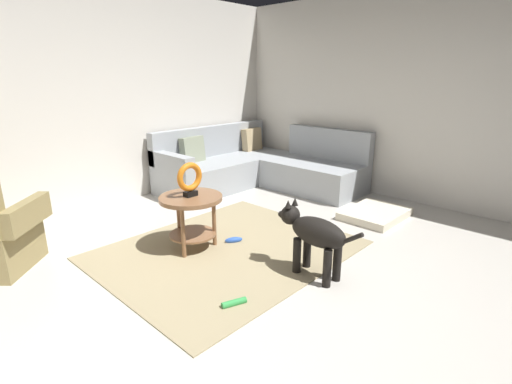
{
  "coord_description": "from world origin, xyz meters",
  "views": [
    {
      "loc": [
        -2.13,
        -1.84,
        1.64
      ],
      "look_at": [
        0.45,
        0.6,
        0.55
      ],
      "focal_mm": 26.87,
      "sensor_mm": 36.0,
      "label": 1
    }
  ],
  "objects_px": {
    "dog": "(314,234)",
    "dog_toy_bone": "(234,240)",
    "torus_sculpture": "(190,179)",
    "dog_toy_rope": "(234,303)",
    "sectional_couch": "(257,168)",
    "dog_bed_mat": "(375,214)",
    "side_table": "(191,208)"
  },
  "relations": [
    {
      "from": "dog",
      "to": "dog_toy_bone",
      "type": "relative_size",
      "value": 4.71
    },
    {
      "from": "torus_sculpture",
      "to": "dog_toy_rope",
      "type": "height_order",
      "value": "torus_sculpture"
    },
    {
      "from": "sectional_couch",
      "to": "dog_bed_mat",
      "type": "height_order",
      "value": "sectional_couch"
    },
    {
      "from": "dog_bed_mat",
      "to": "dog",
      "type": "height_order",
      "value": "dog"
    },
    {
      "from": "dog_toy_bone",
      "to": "dog_toy_rope",
      "type": "bearing_deg",
      "value": -133.3
    },
    {
      "from": "torus_sculpture",
      "to": "side_table",
      "type": "bearing_deg",
      "value": 90.0
    },
    {
      "from": "sectional_couch",
      "to": "dog_toy_rope",
      "type": "height_order",
      "value": "sectional_couch"
    },
    {
      "from": "torus_sculpture",
      "to": "dog",
      "type": "relative_size",
      "value": 0.38
    },
    {
      "from": "side_table",
      "to": "torus_sculpture",
      "type": "bearing_deg",
      "value": -90.0
    },
    {
      "from": "sectional_couch",
      "to": "torus_sculpture",
      "type": "relative_size",
      "value": 6.9
    },
    {
      "from": "dog_bed_mat",
      "to": "torus_sculpture",
      "type": "bearing_deg",
      "value": 155.98
    },
    {
      "from": "torus_sculpture",
      "to": "dog_toy_rope",
      "type": "bearing_deg",
      "value": -111.81
    },
    {
      "from": "dog",
      "to": "dog_toy_rope",
      "type": "xyz_separation_m",
      "value": [
        -0.78,
        0.15,
        -0.35
      ]
    },
    {
      "from": "dog_bed_mat",
      "to": "dog",
      "type": "relative_size",
      "value": 0.94
    },
    {
      "from": "side_table",
      "to": "torus_sculpture",
      "type": "xyz_separation_m",
      "value": [
        0.0,
        -0.0,
        0.29
      ]
    },
    {
      "from": "dog",
      "to": "dog_toy_bone",
      "type": "xyz_separation_m",
      "value": [
        -0.01,
        0.96,
        -0.35
      ]
    },
    {
      "from": "torus_sculpture",
      "to": "dog_toy_bone",
      "type": "relative_size",
      "value": 1.81
    },
    {
      "from": "side_table",
      "to": "dog_bed_mat",
      "type": "height_order",
      "value": "side_table"
    },
    {
      "from": "dog",
      "to": "dog_toy_rope",
      "type": "distance_m",
      "value": 0.87
    },
    {
      "from": "torus_sculpture",
      "to": "dog_toy_rope",
      "type": "distance_m",
      "value": 1.29
    },
    {
      "from": "dog_bed_mat",
      "to": "dog_toy_rope",
      "type": "relative_size",
      "value": 4.22
    },
    {
      "from": "side_table",
      "to": "torus_sculpture",
      "type": "height_order",
      "value": "torus_sculpture"
    },
    {
      "from": "dog_bed_mat",
      "to": "dog_toy_bone",
      "type": "xyz_separation_m",
      "value": [
        -1.67,
        0.7,
        -0.01
      ]
    },
    {
      "from": "dog_toy_rope",
      "to": "dog_toy_bone",
      "type": "xyz_separation_m",
      "value": [
        0.77,
        0.81,
        0.0
      ]
    },
    {
      "from": "side_table",
      "to": "dog_toy_bone",
      "type": "xyz_separation_m",
      "value": [
        0.36,
        -0.2,
        -0.39
      ]
    },
    {
      "from": "side_table",
      "to": "torus_sculpture",
      "type": "distance_m",
      "value": 0.29
    },
    {
      "from": "sectional_couch",
      "to": "dog_toy_rope",
      "type": "bearing_deg",
      "value": -139.94
    },
    {
      "from": "torus_sculpture",
      "to": "dog",
      "type": "distance_m",
      "value": 1.26
    },
    {
      "from": "side_table",
      "to": "dog",
      "type": "distance_m",
      "value": 1.22
    },
    {
      "from": "sectional_couch",
      "to": "side_table",
      "type": "xyz_separation_m",
      "value": [
        -2.03,
        -1.04,
        0.13
      ]
    },
    {
      "from": "side_table",
      "to": "sectional_couch",
      "type": "bearing_deg",
      "value": 27.07
    },
    {
      "from": "side_table",
      "to": "dog",
      "type": "bearing_deg",
      "value": -72.03
    }
  ]
}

